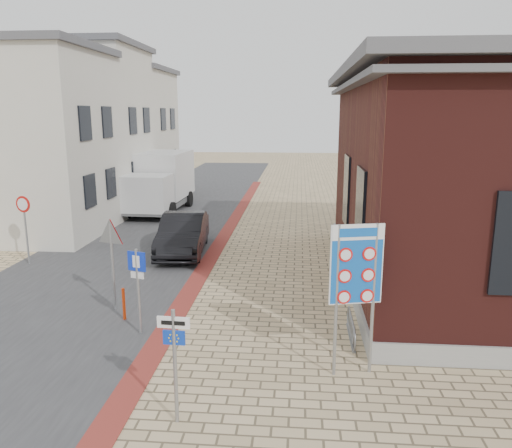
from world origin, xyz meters
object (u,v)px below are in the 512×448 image
(box_truck, at_px, (160,182))
(border_sign, at_px, (356,267))
(sedan, at_px, (183,234))
(essen_sign, at_px, (175,350))
(parking_sign, at_px, (137,278))
(bollard, at_px, (124,304))

(box_truck, distance_m, border_sign, 19.25)
(sedan, relative_size, essen_sign, 2.18)
(essen_sign, height_order, parking_sign, parking_sign)
(bollard, bearing_deg, essen_sign, -60.01)
(box_truck, bearing_deg, sedan, -66.97)
(sedan, xyz_separation_m, parking_sign, (0.61, -7.40, 0.71))
(essen_sign, bearing_deg, parking_sign, 119.99)
(sedan, height_order, parking_sign, parking_sign)
(essen_sign, distance_m, parking_sign, 3.93)
(sedan, distance_m, bollard, 6.61)
(box_truck, relative_size, bollard, 7.02)
(essen_sign, relative_size, bollard, 2.40)
(box_truck, distance_m, bollard, 15.14)
(parking_sign, bearing_deg, box_truck, 119.62)
(border_sign, bearing_deg, bollard, 145.17)
(box_truck, xyz_separation_m, essen_sign, (5.57, -19.07, -0.28))
(box_truck, xyz_separation_m, parking_sign, (3.78, -15.57, -0.19))
(sedan, xyz_separation_m, essen_sign, (2.40, -10.90, 0.63))
(sedan, distance_m, essen_sign, 11.18)
(sedan, height_order, box_truck, box_truck)
(essen_sign, distance_m, bollard, 5.05)
(border_sign, height_order, parking_sign, border_sign)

